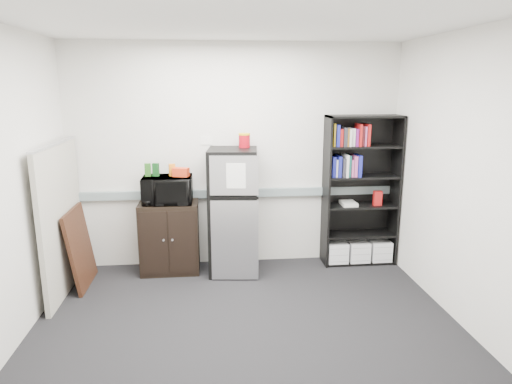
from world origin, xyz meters
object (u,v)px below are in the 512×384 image
cabinet (170,237)px  refrigerator (233,212)px  microwave (167,190)px  cubicle_partition (61,219)px  bookshelf (361,192)px

cabinet → refrigerator: bearing=-6.0°
cabinet → microwave: (0.00, -0.02, 0.59)m
cubicle_partition → microwave: size_ratio=2.86×
bookshelf → cubicle_partition: 3.46m
microwave → cabinet: bearing=90.4°
cubicle_partition → bookshelf: bearing=8.1°
bookshelf → cabinet: size_ratio=2.16×
microwave → refrigerator: (0.76, -0.06, -0.27)m
cabinet → microwave: bearing=-90.0°
bookshelf → refrigerator: bookshelf is taller
bookshelf → microwave: bearing=-178.0°
cabinet → microwave: size_ratio=1.52×
cabinet → bookshelf: bearing=1.6°
bookshelf → cabinet: bookshelf is taller
cubicle_partition → refrigerator: (1.85, 0.34, -0.07)m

